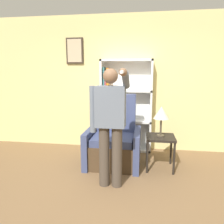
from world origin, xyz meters
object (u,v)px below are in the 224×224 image
bookcase (122,108)px  armchair (114,143)px  person_standing (110,121)px  table_lamp (161,114)px  side_table (160,141)px

bookcase → armchair: size_ratio=1.53×
person_standing → table_lamp: bearing=43.7°
table_lamp → side_table: bearing=76.0°
armchair → side_table: bearing=-7.4°
side_table → person_standing: bearing=-136.3°
armchair → person_standing: 1.00m
side_table → table_lamp: 0.48m
bookcase → person_standing: size_ratio=1.12×
side_table → table_lamp: table_lamp is taller
armchair → person_standing: bearing=-85.3°
person_standing → table_lamp: (0.74, 0.71, 0.00)m
table_lamp → bookcase: bearing=131.4°
bookcase → side_table: bookcase is taller
person_standing → table_lamp: size_ratio=3.32×
side_table → armchair: bearing=172.6°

